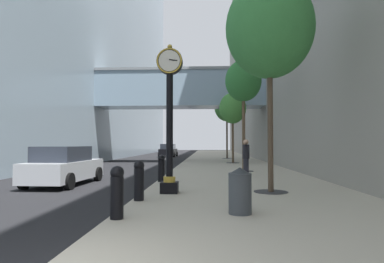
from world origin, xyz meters
TOP-DOWN VIEW (x-y plane):
  - ground_plane at (0.00, 27.00)m, footprint 110.00×110.00m
  - sidewalk_right at (3.57, 30.00)m, footprint 7.14×80.00m
  - building_block_right at (11.64, 30.00)m, footprint 9.00×80.00m
  - street_clock at (0.91, 7.01)m, footprint 0.84×0.55m
  - bollard_nearest at (0.22, 3.32)m, footprint 0.29×0.29m
  - bollard_second at (0.22, 5.59)m, footprint 0.29×0.29m
  - bollard_fourth at (0.22, 10.12)m, footprint 0.29×0.29m
  - street_tree_near at (4.20, 7.36)m, footprint 2.90×2.90m
  - street_tree_mid_near at (4.20, 15.46)m, footprint 2.07×2.07m
  - street_tree_mid_far at (4.20, 23.57)m, footprint 2.20×2.20m
  - street_tree_far at (4.20, 31.67)m, footprint 2.64×2.64m
  - trash_bin at (2.87, 3.93)m, footprint 0.53×0.53m
  - pedestrian_walking at (4.01, 12.62)m, footprint 0.48×0.48m
  - car_black_near at (-2.84, 38.56)m, footprint 2.13×4.57m
  - car_silver_mid at (-3.84, 9.99)m, footprint 2.09×4.44m

SIDE VIEW (x-z plane):
  - ground_plane at x=0.00m, z-range 0.00..0.00m
  - sidewalk_right at x=3.57m, z-range 0.00..0.14m
  - trash_bin at x=2.87m, z-range 0.15..1.20m
  - bollard_nearest at x=0.22m, z-range 0.17..1.29m
  - bollard_second at x=0.22m, z-range 0.17..1.29m
  - bollard_fourth at x=0.22m, z-range 0.17..1.29m
  - car_silver_mid at x=-3.84m, z-range -0.02..1.59m
  - car_black_near at x=-2.84m, z-range -0.02..1.62m
  - pedestrian_walking at x=4.01m, z-range 0.20..1.99m
  - street_clock at x=0.91m, z-range 0.38..5.20m
  - street_tree_mid_far at x=4.20m, z-range 1.70..7.43m
  - street_tree_mid_near at x=4.20m, z-range 2.08..8.46m
  - street_tree_near at x=4.20m, z-range 1.99..9.08m
  - street_tree_far at x=4.20m, z-range 2.07..9.02m
  - building_block_right at x=11.64m, z-range 0.00..30.15m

